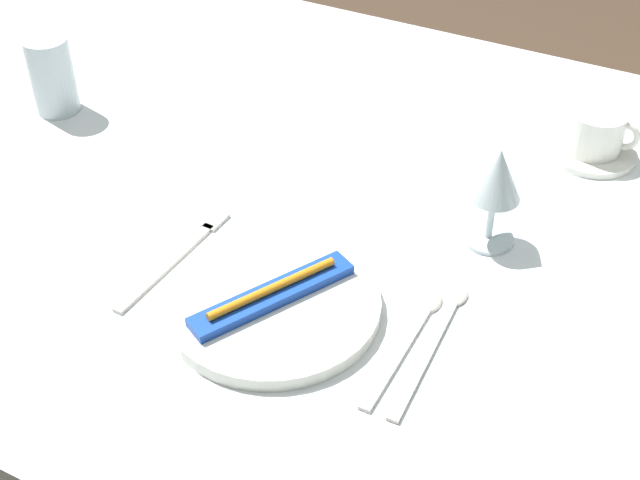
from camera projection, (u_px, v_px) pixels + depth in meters
dining_table at (352, 251)px, 1.25m from camera, size 1.80×1.11×0.74m
dinner_plate at (273, 304)px, 1.03m from camera, size 0.25×0.25×0.02m
toothbrush_package at (273, 294)px, 1.02m from camera, size 0.13×0.20×0.02m
fork_outer at (179, 254)px, 1.11m from camera, size 0.03×0.22×0.00m
spoon_soup at (411, 332)px, 1.01m from camera, size 0.03×0.21×0.01m
spoon_dessert at (437, 332)px, 1.01m from camera, size 0.03×0.23×0.01m
saucer_right at (591, 152)px, 1.29m from camera, size 0.13×0.13×0.01m
coffee_cup_right at (597, 131)px, 1.27m from camera, size 0.10×0.08×0.06m
wine_glass_left at (497, 180)px, 1.08m from camera, size 0.07×0.07×0.14m
drink_tumbler at (52, 75)px, 1.35m from camera, size 0.07×0.07×0.12m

